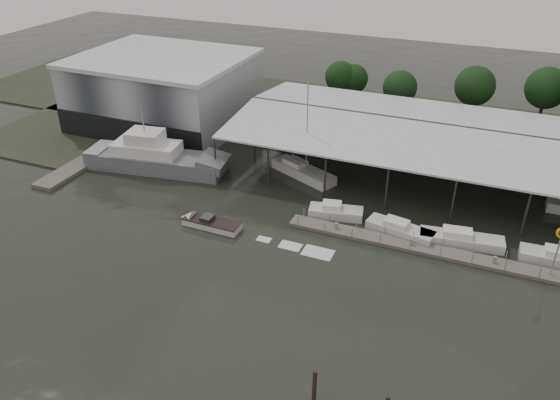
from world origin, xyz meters
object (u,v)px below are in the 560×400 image
at_px(shell_fuel_sign, 560,243).
at_px(white_sailboat, 302,171).
at_px(grey_trawler, 156,158).
at_px(speedboat_underway, 207,223).

bearing_deg(shell_fuel_sign, white_sailboat, 159.37).
bearing_deg(white_sailboat, grey_trawler, -138.46).
bearing_deg(speedboat_underway, white_sailboat, -108.38).
distance_m(shell_fuel_sign, speedboat_underway, 34.70).
distance_m(shell_fuel_sign, white_sailboat, 31.08).
distance_m(grey_trawler, speedboat_underway, 16.21).
relative_size(shell_fuel_sign, grey_trawler, 0.29).
bearing_deg(speedboat_underway, shell_fuel_sign, -171.89).
height_order(shell_fuel_sign, grey_trawler, grey_trawler).
xyz_separation_m(grey_trawler, white_sailboat, (18.22, 5.46, -0.93)).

